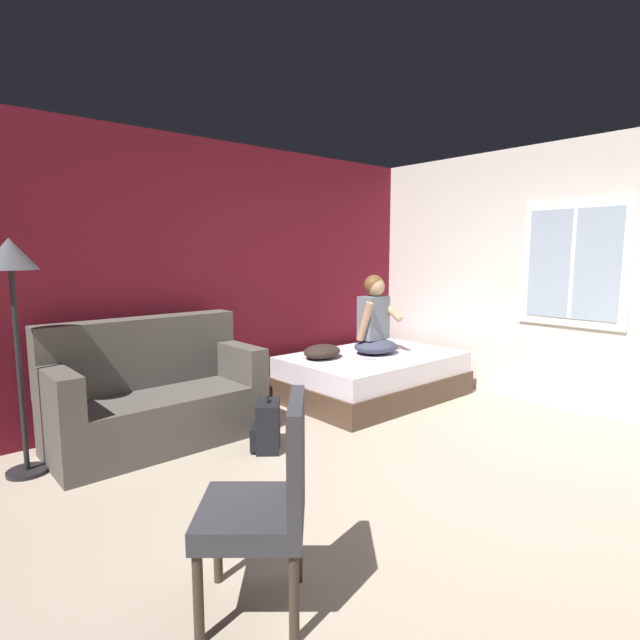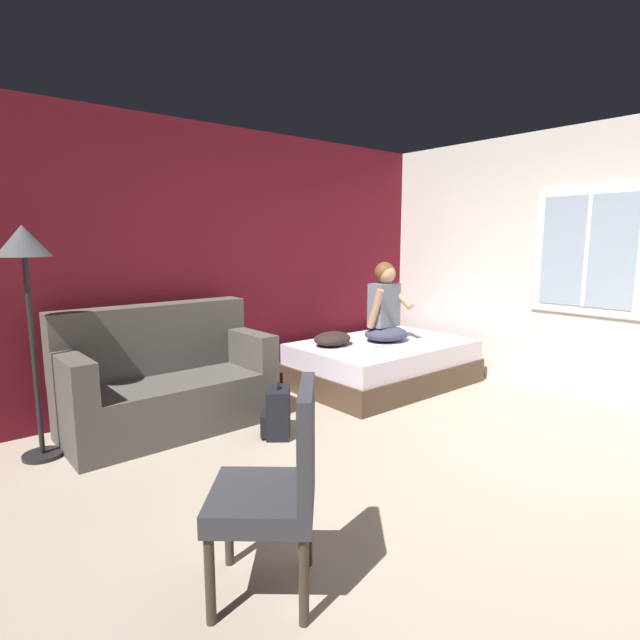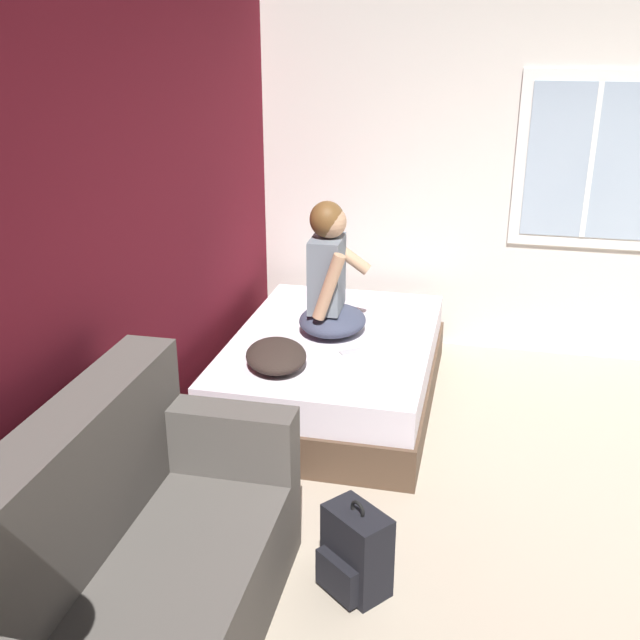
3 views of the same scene
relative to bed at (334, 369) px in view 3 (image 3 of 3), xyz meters
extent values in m
cube|color=maroon|center=(-1.27, 0.89, 1.11)|extent=(9.87, 0.16, 2.70)
cube|color=white|center=(1.15, -1.60, 1.25)|extent=(0.02, 1.04, 1.24)
cube|color=#9EB2C6|center=(1.14, -1.60, 1.25)|extent=(0.01, 0.88, 1.08)
cube|color=white|center=(1.14, -1.60, 1.25)|extent=(0.01, 0.04, 1.08)
cube|color=#4C3828|center=(0.00, 0.00, -0.11)|extent=(1.93, 1.31, 0.26)
cube|color=silver|center=(0.00, 0.00, 0.13)|extent=(1.88, 1.27, 0.22)
cube|color=#514C47|center=(-2.36, 0.23, -0.02)|extent=(1.71, 0.82, 0.44)
cube|color=#514C47|center=(-2.36, 0.53, 0.50)|extent=(1.70, 0.26, 0.60)
cube|color=#514C47|center=(-1.60, 0.24, 0.36)|extent=(0.19, 0.80, 0.32)
ellipsoid|color=#383D51|center=(0.07, 0.02, 0.32)|extent=(0.54, 0.46, 0.16)
cube|color=slate|center=(0.07, 0.06, 0.64)|extent=(0.34, 0.21, 0.48)
cylinder|color=tan|center=(-0.13, 0.01, 0.62)|extent=(0.09, 0.21, 0.44)
cylinder|color=tan|center=(0.24, -0.01, 0.74)|extent=(0.09, 0.38, 0.29)
sphere|color=tan|center=(0.07, 0.04, 0.99)|extent=(0.21, 0.21, 0.21)
ellipsoid|color=brown|center=(0.07, 0.06, 1.00)|extent=(0.24, 0.23, 0.23)
cube|color=black|center=(-1.74, -0.47, -0.04)|extent=(0.33, 0.35, 0.40)
cube|color=black|center=(-1.83, -0.40, -0.13)|extent=(0.19, 0.22, 0.18)
torus|color=black|center=(-1.74, -0.47, 0.18)|extent=(0.07, 0.08, 0.09)
ellipsoid|color=#2D231E|center=(-0.54, 0.24, 0.31)|extent=(0.57, 0.50, 0.14)
cube|color=#B7B7BC|center=(-0.24, -0.16, 0.25)|extent=(0.14, 0.16, 0.01)
camera|label=1|loc=(-3.98, -3.70, 1.36)|focal=28.00mm
camera|label=2|loc=(-3.98, -3.70, 1.36)|focal=28.00mm
camera|label=3|loc=(-4.43, -0.92, 2.13)|focal=42.00mm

